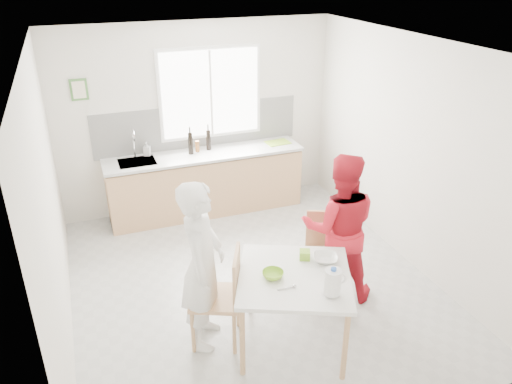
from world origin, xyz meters
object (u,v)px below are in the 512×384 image
(dining_table, at_px, (294,282))
(bowl_green, at_px, (273,275))
(chair_left, at_px, (223,293))
(person_white, at_px, (203,266))
(person_red, at_px, (339,228))
(bowl_white, at_px, (325,258))
(wine_bottle_a, at_px, (190,143))
(chair_far, at_px, (325,252))
(wine_bottle_b, at_px, (208,140))
(milk_jug, at_px, (333,281))

(dining_table, relative_size, bowl_green, 6.84)
(chair_left, height_order, person_white, person_white)
(person_red, distance_m, bowl_white, 0.60)
(bowl_green, distance_m, wine_bottle_a, 3.03)
(chair_left, height_order, chair_far, chair_left)
(wine_bottle_a, bearing_deg, wine_bottle_b, 14.61)
(wine_bottle_b, bearing_deg, person_white, -106.85)
(dining_table, relative_size, wine_bottle_a, 4.25)
(bowl_green, relative_size, milk_jug, 0.76)
(milk_jug, bearing_deg, dining_table, 139.30)
(milk_jug, xyz_separation_m, wine_bottle_b, (-0.13, 3.51, 0.14))
(dining_table, bearing_deg, chair_left, 156.06)
(chair_left, distance_m, wine_bottle_b, 2.98)
(dining_table, distance_m, chair_far, 0.91)
(person_white, bearing_deg, person_red, -58.37)
(chair_far, xyz_separation_m, wine_bottle_a, (-0.88, 2.44, 0.54))
(dining_table, xyz_separation_m, bowl_white, (0.38, 0.11, 0.11))
(bowl_green, distance_m, bowl_white, 0.58)
(chair_far, relative_size, bowl_white, 4.07)
(dining_table, xyz_separation_m, chair_left, (-0.62, 0.27, -0.16))
(chair_left, height_order, person_red, person_red)
(milk_jug, relative_size, wine_bottle_b, 0.87)
(milk_jug, distance_m, wine_bottle_a, 3.47)
(chair_far, distance_m, bowl_white, 0.64)
(person_red, xyz_separation_m, bowl_green, (-0.98, -0.52, -0.02))
(chair_far, height_order, milk_jug, milk_jug)
(person_white, distance_m, wine_bottle_b, 2.91)
(bowl_green, height_order, wine_bottle_a, wine_bottle_a)
(bowl_white, relative_size, wine_bottle_b, 0.80)
(chair_left, height_order, wine_bottle_a, wine_bottle_a)
(chair_left, xyz_separation_m, person_red, (1.39, 0.28, 0.29))
(bowl_white, bearing_deg, wine_bottle_a, 101.51)
(chair_left, distance_m, chair_far, 1.31)
(dining_table, bearing_deg, bowl_green, 170.10)
(chair_far, relative_size, wine_bottle_b, 3.24)
(chair_left, bearing_deg, wine_bottle_a, -164.08)
(dining_table, height_order, chair_left, chair_left)
(chair_left, height_order, milk_jug, milk_jug)
(dining_table, bearing_deg, bowl_white, 15.87)
(person_red, bearing_deg, bowl_white, 72.52)
(person_white, bearing_deg, dining_table, -90.00)
(chair_far, distance_m, wine_bottle_b, 2.64)
(person_white, height_order, wine_bottle_b, person_white)
(person_red, xyz_separation_m, milk_jug, (-0.59, -0.94, 0.09))
(dining_table, distance_m, wine_bottle_a, 3.08)
(wine_bottle_a, relative_size, wine_bottle_b, 1.07)
(bowl_white, height_order, milk_jug, milk_jug)
(person_white, relative_size, bowl_green, 8.64)
(person_red, bearing_deg, chair_far, 0.34)
(dining_table, xyz_separation_m, chair_far, (0.65, 0.61, -0.17))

